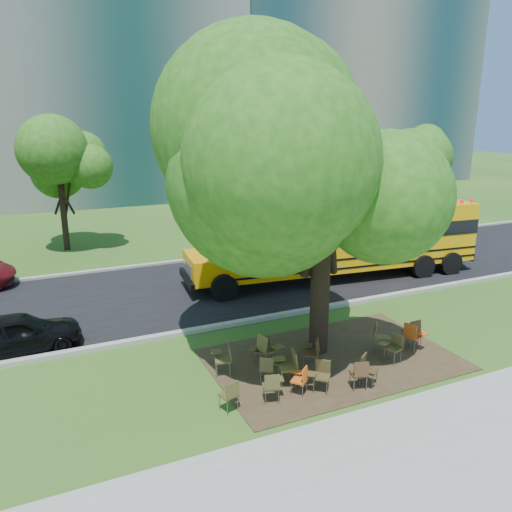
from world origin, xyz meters
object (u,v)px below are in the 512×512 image
chair_10 (267,347)px  chair_11 (313,350)px  chair_3 (321,373)px  chair_13 (413,329)px  chair_4 (360,372)px  school_bus (346,237)px  chair_12 (379,335)px  chair_6 (394,345)px  chair_5 (367,367)px  chair_14 (268,367)px  main_tree (324,170)px  chair_1 (272,384)px  chair_9 (262,347)px  chair_15 (289,363)px  chair_7 (413,334)px  black_car (17,333)px  chair_0 (231,392)px  chair_2 (301,377)px  chair_8 (224,356)px

chair_10 → chair_11: bearing=50.7°
chair_3 → chair_13: (3.97, 1.11, 0.02)m
chair_4 → school_bus: bearing=74.6°
chair_11 → chair_12: 2.28m
chair_6 → chair_12: (-0.01, 0.64, 0.03)m
chair_3 → chair_12: chair_12 is taller
chair_5 → chair_14: 2.57m
main_tree → chair_1: 5.83m
chair_9 → chair_14: chair_9 is taller
chair_9 → chair_10: chair_10 is taller
chair_9 → chair_15: size_ratio=0.87×
chair_9 → chair_14: size_ratio=1.05×
chair_6 → chair_7: chair_7 is taller
chair_7 → black_car: size_ratio=0.25×
chair_0 → chair_6: (5.18, 0.41, 0.02)m
chair_6 → chair_9: chair_6 is taller
chair_15 → chair_10: bearing=20.3°
chair_1 → chair_2: size_ratio=1.08×
main_tree → chair_4: main_tree is taller
black_car → chair_3: bearing=-131.4°
chair_7 → chair_15: chair_15 is taller
school_bus → main_tree: bearing=-124.1°
chair_14 → chair_3: bearing=-4.3°
chair_4 → chair_11: size_ratio=0.97×
chair_5 → chair_11: size_ratio=0.98×
chair_14 → chair_15: bearing=9.2°
chair_1 → chair_4: bearing=7.5°
chair_13 → school_bus: bearing=69.3°
school_bus → chair_8: 10.06m
chair_7 → chair_8: size_ratio=0.99×
chair_7 → chair_8: 5.71m
chair_8 → chair_15: (1.37, -1.15, 0.03)m
chair_13 → main_tree: bearing=159.5°
chair_11 → chair_14: (-1.52, -0.26, -0.05)m
chair_7 → black_car: 11.78m
chair_1 → chair_9: chair_9 is taller
chair_3 → black_car: bearing=2.1°
school_bus → chair_11: bearing=-124.1°
main_tree → chair_2: main_tree is taller
chair_13 → chair_10: bearing=168.3°
chair_15 → black_car: size_ratio=0.27×
chair_5 → chair_0: bearing=-41.0°
black_car → chair_8: bearing=-129.6°
chair_2 → chair_13: chair_13 is taller
chair_4 → chair_7: (2.74, 1.17, 0.04)m
chair_14 → chair_6: bearing=30.1°
chair_4 → chair_9: 2.90m
chair_9 → black_car: size_ratio=0.23×
chair_11 → chair_15: 1.14m
chair_5 → chair_13: chair_13 is taller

